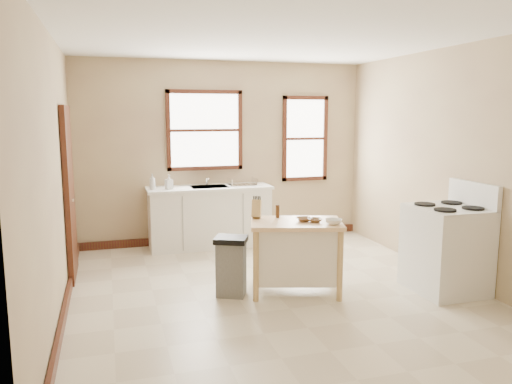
# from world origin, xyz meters

# --- Properties ---
(floor) EXTENTS (5.00, 5.00, 0.00)m
(floor) POSITION_xyz_m (0.00, 0.00, 0.00)
(floor) COLOR beige
(floor) RESTS_ON ground
(ceiling) EXTENTS (5.00, 5.00, 0.00)m
(ceiling) POSITION_xyz_m (0.00, 0.00, 2.80)
(ceiling) COLOR white
(ceiling) RESTS_ON ground
(wall_back) EXTENTS (4.50, 0.04, 2.80)m
(wall_back) POSITION_xyz_m (0.00, 2.50, 1.40)
(wall_back) COLOR tan
(wall_back) RESTS_ON ground
(wall_left) EXTENTS (0.04, 5.00, 2.80)m
(wall_left) POSITION_xyz_m (-2.25, 0.00, 1.40)
(wall_left) COLOR tan
(wall_left) RESTS_ON ground
(wall_right) EXTENTS (0.04, 5.00, 2.80)m
(wall_right) POSITION_xyz_m (2.25, 0.00, 1.40)
(wall_right) COLOR tan
(wall_right) RESTS_ON ground
(window_main) EXTENTS (1.17, 0.06, 1.22)m
(window_main) POSITION_xyz_m (-0.30, 2.48, 1.75)
(window_main) COLOR #3E1611
(window_main) RESTS_ON wall_back
(window_side) EXTENTS (0.77, 0.06, 1.37)m
(window_side) POSITION_xyz_m (1.35, 2.48, 1.60)
(window_side) COLOR #3E1611
(window_side) RESTS_ON wall_back
(door_left) EXTENTS (0.06, 0.90, 2.10)m
(door_left) POSITION_xyz_m (-2.21, 1.30, 1.05)
(door_left) COLOR #3E1611
(door_left) RESTS_ON ground
(baseboard_back) EXTENTS (4.50, 0.04, 0.12)m
(baseboard_back) POSITION_xyz_m (0.00, 2.47, 0.06)
(baseboard_back) COLOR #3E1611
(baseboard_back) RESTS_ON ground
(baseboard_left) EXTENTS (0.04, 5.00, 0.12)m
(baseboard_left) POSITION_xyz_m (-2.22, 0.00, 0.06)
(baseboard_left) COLOR #3E1611
(baseboard_left) RESTS_ON ground
(sink_counter) EXTENTS (1.86, 0.62, 0.92)m
(sink_counter) POSITION_xyz_m (-0.30, 2.20, 0.46)
(sink_counter) COLOR silver
(sink_counter) RESTS_ON ground
(faucet) EXTENTS (0.03, 0.03, 0.22)m
(faucet) POSITION_xyz_m (-0.30, 2.38, 1.03)
(faucet) COLOR silver
(faucet) RESTS_ON sink_counter
(soap_bottle_a) EXTENTS (0.10, 0.10, 0.23)m
(soap_bottle_a) POSITION_xyz_m (-1.14, 2.14, 1.03)
(soap_bottle_a) COLOR #B2B2B2
(soap_bottle_a) RESTS_ON sink_counter
(soap_bottle_b) EXTENTS (0.12, 0.12, 0.21)m
(soap_bottle_b) POSITION_xyz_m (-0.91, 2.12, 1.02)
(soap_bottle_b) COLOR #B2B2B2
(soap_bottle_b) RESTS_ON sink_counter
(dish_rack) EXTENTS (0.48, 0.41, 0.10)m
(dish_rack) POSITION_xyz_m (0.20, 2.15, 0.97)
(dish_rack) COLOR silver
(dish_rack) RESTS_ON sink_counter
(kitchen_island) EXTENTS (1.14, 0.89, 0.82)m
(kitchen_island) POSITION_xyz_m (0.23, -0.04, 0.41)
(kitchen_island) COLOR #F4D090
(kitchen_island) RESTS_ON ground
(knife_block) EXTENTS (0.13, 0.13, 0.20)m
(knife_block) POSITION_xyz_m (-0.14, 0.25, 0.92)
(knife_block) COLOR tan
(knife_block) RESTS_ON kitchen_island
(pepper_grinder) EXTENTS (0.06, 0.06, 0.15)m
(pepper_grinder) POSITION_xyz_m (0.10, 0.20, 0.89)
(pepper_grinder) COLOR #462913
(pepper_grinder) RESTS_ON kitchen_island
(bowl_a) EXTENTS (0.18, 0.18, 0.04)m
(bowl_a) POSITION_xyz_m (0.32, -0.06, 0.84)
(bowl_a) COLOR brown
(bowl_a) RESTS_ON kitchen_island
(bowl_b) EXTENTS (0.18, 0.18, 0.04)m
(bowl_b) POSITION_xyz_m (0.42, -0.13, 0.84)
(bowl_b) COLOR brown
(bowl_b) RESTS_ON kitchen_island
(bowl_c) EXTENTS (0.25, 0.25, 0.06)m
(bowl_c) POSITION_xyz_m (0.57, -0.30, 0.85)
(bowl_c) COLOR silver
(bowl_c) RESTS_ON kitchen_island
(trash_bin) EXTENTS (0.43, 0.41, 0.67)m
(trash_bin) POSITION_xyz_m (-0.49, 0.07, 0.33)
(trash_bin) COLOR slate
(trash_bin) RESTS_ON ground
(gas_stove) EXTENTS (0.78, 0.79, 1.24)m
(gas_stove) POSITION_xyz_m (1.88, -0.47, 0.62)
(gas_stove) COLOR white
(gas_stove) RESTS_ON ground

